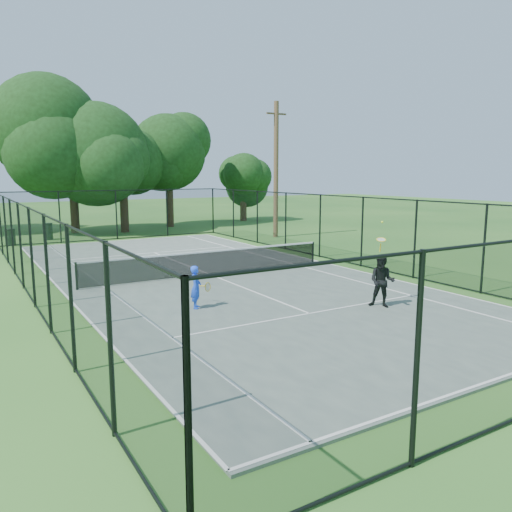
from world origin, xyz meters
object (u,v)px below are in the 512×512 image
utility_pole (276,169)px  player_black (382,281)px  tennis_net (210,262)px  trash_bin_right (48,231)px  player_blue (196,287)px  trash_bin_left (10,237)px

utility_pole → player_black: (-6.67, -15.90, -3.38)m
tennis_net → trash_bin_right: size_ratio=9.93×
utility_pole → player_black: size_ratio=3.37×
tennis_net → player_blue: bearing=-120.5°
trash_bin_left → player_black: 22.10m
trash_bin_right → player_blue: (1.17, -19.17, 0.18)m
tennis_net → trash_bin_left: 14.86m
tennis_net → trash_bin_right: (-3.66, 14.96, -0.07)m
player_blue → player_black: player_black is taller
utility_pole → player_black: utility_pole is taller
trash_bin_left → player_blue: (3.35, -17.88, 0.23)m
tennis_net → player_blue: 4.89m
tennis_net → player_black: 7.27m
player_black → trash_bin_left: bearing=111.5°
utility_pole → trash_bin_right: bearing=154.6°
utility_pole → tennis_net: bearing=-134.8°
tennis_net → trash_bin_left: bearing=113.1°
utility_pole → player_black: 17.57m
trash_bin_left → utility_pole: 15.93m
tennis_net → player_black: bearing=-71.9°
tennis_net → trash_bin_left: size_ratio=11.11×
trash_bin_left → player_blue: size_ratio=0.72×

